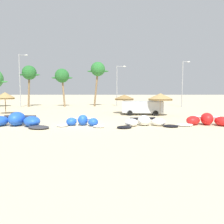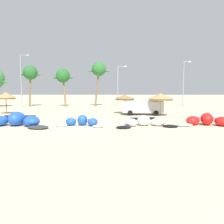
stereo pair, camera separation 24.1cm
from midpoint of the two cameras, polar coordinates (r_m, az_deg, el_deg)
The scene contains 15 objects.
ground_plane at distance 22.52m, azimuth -7.29°, elevation -3.02°, with size 260.00×260.00×0.00m, color beige.
kite_left at distance 22.76m, azimuth -22.83°, elevation -2.06°, with size 7.55×3.69×1.30m.
kite_left_of_center at distance 21.46m, azimuth -7.25°, elevation -2.40°, with size 4.62×2.39×1.01m.
kite_center at distance 21.33m, azimuth 8.43°, elevation -2.50°, with size 5.90×3.14×0.98m.
kite_right_of_center at distance 23.25m, azimuth 22.96°, elevation -2.04°, with size 5.83×3.47×1.17m.
beach_umbrella_near_van at distance 34.91m, azimuth -24.81°, elevation 3.73°, with size 2.57×2.57×3.03m.
beach_umbrella_middle at distance 32.06m, azimuth 3.39°, elevation 3.68°, with size 2.72×2.72×2.67m.
beach_umbrella_near_palms at distance 29.88m, azimuth 12.28°, elevation 3.72°, with size 3.19×3.19×2.91m.
parked_van at distance 30.74m, azimuth 7.67°, elevation 1.32°, with size 5.49×2.61×1.84m.
palm_left at distance 48.16m, azimuth -19.58°, elevation 9.08°, with size 4.16×2.77×8.09m.
palm_left_of_gap at distance 46.25m, azimuth -11.99°, elevation 8.71°, with size 4.13×2.76×7.48m.
palm_center_left at distance 46.28m, azimuth -3.18°, elevation 10.47°, with size 4.26×2.84×8.88m.
lamppost_west at distance 47.39m, azimuth -21.50°, elevation 7.87°, with size 1.81×0.24×10.03m.
lamppost_west_center at distance 46.39m, azimuth 1.82°, elevation 7.14°, with size 1.88×0.24×8.16m.
lamppost_east_center at distance 46.67m, azimuth 17.68°, elevation 7.25°, with size 1.46×0.24×8.86m.
Camera 2 is at (3.18, -22.06, 3.35)m, focal length 36.60 mm.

